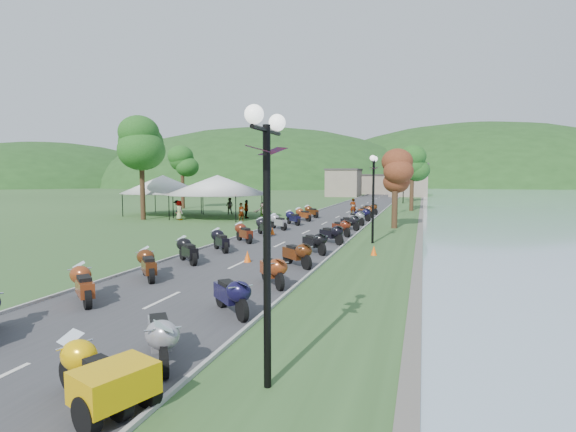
% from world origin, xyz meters
% --- Properties ---
extents(ground, '(400.00, 400.00, 0.00)m').
position_xyz_m(ground, '(0.00, 0.00, 0.00)').
color(ground, '#406B33').
rests_on(ground, ground).
extents(road, '(7.00, 120.00, 0.02)m').
position_xyz_m(road, '(0.00, 40.00, 0.01)').
color(road, '#3D3D40').
rests_on(road, ground).
extents(hills_backdrop, '(360.00, 120.00, 76.00)m').
position_xyz_m(hills_backdrop, '(0.00, 200.00, 0.00)').
color(hills_backdrop, '#285621').
rests_on(hills_backdrop, ground).
extents(far_building, '(18.00, 16.00, 5.00)m').
position_xyz_m(far_building, '(-2.00, 85.00, 2.50)').
color(far_building, gray).
rests_on(far_building, ground).
extents(yellow_trike, '(2.67, 2.18, 1.06)m').
position_xyz_m(yellow_trike, '(2.51, -2.00, 0.53)').
color(yellow_trike, '#F5B807').
rests_on(yellow_trike, ground).
extents(moto_row_left, '(2.60, 38.72, 1.10)m').
position_xyz_m(moto_row_left, '(-2.20, 14.61, 0.55)').
color(moto_row_left, '#331411').
rests_on(moto_row_left, ground).
extents(moto_row_right, '(2.60, 40.59, 1.10)m').
position_xyz_m(moto_row_right, '(2.63, 18.97, 0.55)').
color(moto_row_right, '#331411').
rests_on(moto_row_right, ground).
extents(streetlamp_near, '(1.40, 1.40, 5.00)m').
position_xyz_m(streetlamp_near, '(5.09, -0.54, 2.50)').
color(streetlamp_near, black).
rests_on(streetlamp_near, ground).
extents(vendor_tent_main, '(6.42, 6.42, 4.00)m').
position_xyz_m(vendor_tent_main, '(-10.63, 30.10, 2.00)').
color(vendor_tent_main, silver).
rests_on(vendor_tent_main, ground).
extents(vendor_tent_side, '(5.51, 5.51, 4.00)m').
position_xyz_m(vendor_tent_side, '(-17.19, 31.30, 2.00)').
color(vendor_tent_side, silver).
rests_on(vendor_tent_side, ground).
extents(tree_park_left, '(3.98, 3.98, 11.04)m').
position_xyz_m(tree_park_left, '(-16.26, 26.52, 5.52)').
color(tree_park_left, '#296B22').
rests_on(tree_park_left, ground).
extents(tree_lakeside, '(2.28, 2.28, 6.33)m').
position_xyz_m(tree_lakeside, '(5.74, 26.10, 3.17)').
color(tree_lakeside, '#296B22').
rests_on(tree_lakeside, ground).
extents(pedestrian_a, '(0.71, 0.72, 1.61)m').
position_xyz_m(pedestrian_a, '(-7.26, 27.73, 0.00)').
color(pedestrian_a, slate).
rests_on(pedestrian_a, ground).
extents(pedestrian_b, '(0.88, 0.55, 1.70)m').
position_xyz_m(pedestrian_b, '(-11.19, 33.96, 0.00)').
color(pedestrian_b, slate).
rests_on(pedestrian_b, ground).
extents(pedestrian_c, '(0.91, 1.21, 1.73)m').
position_xyz_m(pedestrian_c, '(-13.56, 27.78, 0.00)').
color(pedestrian_c, slate).
rests_on(pedestrian_c, ground).
extents(traffic_cone_near, '(0.35, 0.35, 0.54)m').
position_xyz_m(traffic_cone_near, '(0.21, 10.58, 0.27)').
color(traffic_cone_near, '#F2590C').
rests_on(traffic_cone_near, ground).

